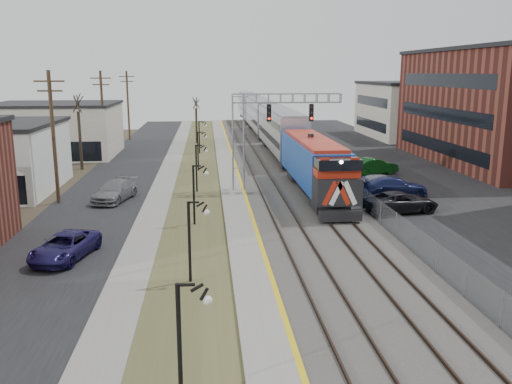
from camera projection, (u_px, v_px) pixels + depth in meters
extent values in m
plane|color=#473D2D|center=(302.00, 367.00, 18.52)|extent=(160.00, 160.00, 0.00)
cube|color=black|center=(119.00, 178.00, 51.52)|extent=(7.00, 120.00, 0.04)
cube|color=gray|center=(167.00, 177.00, 51.91)|extent=(2.00, 120.00, 0.08)
cube|color=#49512B|center=(198.00, 176.00, 52.18)|extent=(4.00, 120.00, 0.06)
cube|color=gray|center=(229.00, 175.00, 52.43)|extent=(2.00, 120.00, 0.24)
cube|color=#595651|center=(280.00, 174.00, 52.87)|extent=(8.00, 120.00, 0.20)
cube|color=black|center=(399.00, 173.00, 53.96)|extent=(16.00, 120.00, 0.04)
cube|color=gold|center=(238.00, 173.00, 52.48)|extent=(0.24, 120.00, 0.01)
cube|color=#2D2119|center=(252.00, 173.00, 52.59)|extent=(0.08, 120.00, 0.15)
cube|color=#2D2119|center=(268.00, 173.00, 52.73)|extent=(0.08, 120.00, 0.15)
cube|color=#2D2119|center=(288.00, 172.00, 52.90)|extent=(0.08, 120.00, 0.15)
cube|color=#2D2119|center=(303.00, 172.00, 53.04)|extent=(0.08, 120.00, 0.15)
cube|color=#1444A9|center=(315.00, 166.00, 43.35)|extent=(3.00, 17.00, 4.25)
cube|color=black|center=(340.00, 216.00, 35.28)|extent=(2.80, 0.50, 0.70)
cube|color=#A1A4AB|center=(281.00, 132.00, 62.97)|extent=(3.00, 22.00, 5.33)
cube|color=#A1A4AB|center=(261.00, 116.00, 85.13)|extent=(3.00, 22.00, 5.33)
cube|color=#A1A4AB|center=(250.00, 107.00, 107.30)|extent=(3.00, 22.00, 5.33)
cube|color=gray|center=(238.00, 144.00, 44.82)|extent=(1.00, 1.00, 8.00)
cube|color=gray|center=(287.00, 98.00, 44.36)|extent=(9.00, 0.80, 0.80)
cube|color=black|center=(269.00, 113.00, 44.04)|extent=(0.35, 0.25, 1.40)
cube|color=black|center=(311.00, 113.00, 44.35)|extent=(0.35, 0.25, 1.40)
cylinder|color=black|center=(180.00, 348.00, 15.78)|extent=(0.14, 0.14, 4.00)
cylinder|color=black|center=(189.00, 243.00, 25.50)|extent=(0.14, 0.14, 4.00)
cylinder|color=black|center=(194.00, 195.00, 35.23)|extent=(0.14, 0.14, 4.00)
cylinder|color=black|center=(196.00, 169.00, 44.95)|extent=(0.14, 0.14, 4.00)
cylinder|color=black|center=(198.00, 152.00, 54.67)|extent=(0.14, 0.14, 4.00)
cylinder|color=black|center=(199.00, 137.00, 66.33)|extent=(0.14, 0.14, 4.00)
cylinder|color=#4C3823|center=(54.00, 138.00, 40.45)|extent=(0.28, 0.28, 10.00)
cylinder|color=#4C3823|center=(103.00, 117.00, 59.89)|extent=(0.28, 0.28, 10.00)
cylinder|color=#4C3823|center=(128.00, 106.00, 79.33)|extent=(0.28, 0.28, 10.00)
cube|color=gray|center=(323.00, 166.00, 53.09)|extent=(0.04, 120.00, 1.60)
cube|color=beige|center=(56.00, 131.00, 64.61)|extent=(14.00, 12.00, 6.00)
cube|color=brown|center=(512.00, 108.00, 58.76)|extent=(16.00, 26.00, 12.00)
cube|color=beige|center=(421.00, 111.00, 83.50)|extent=(16.00, 18.00, 8.00)
cylinder|color=#382D23|center=(80.00, 141.00, 55.34)|extent=(0.30, 0.30, 5.95)
cylinder|color=#382D23|center=(196.00, 126.00, 75.91)|extent=(0.30, 0.30, 4.90)
imported|color=black|center=(401.00, 202.00, 38.65)|extent=(5.72, 3.37, 1.49)
imported|color=#161D4D|center=(395.00, 187.00, 43.82)|extent=(5.30, 2.27, 1.52)
imported|color=gray|center=(382.00, 183.00, 45.21)|extent=(4.86, 2.82, 1.56)
imported|color=#0C3F12|center=(373.00, 167.00, 52.86)|extent=(5.24, 3.34, 1.63)
imported|color=#1C164D|center=(65.00, 247.00, 29.03)|extent=(3.40, 5.33, 1.37)
imported|color=slate|center=(115.00, 191.00, 42.14)|extent=(3.39, 5.63, 1.53)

